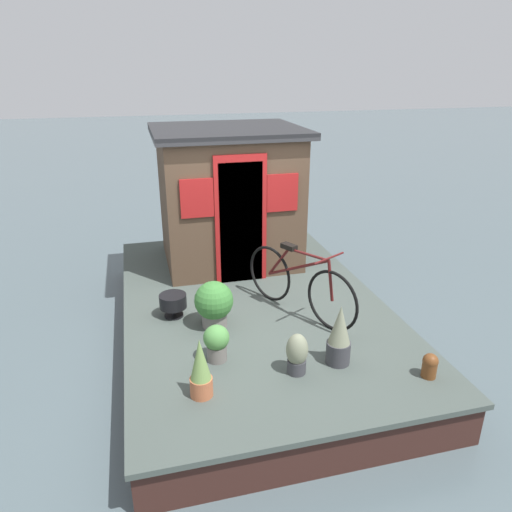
% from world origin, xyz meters
% --- Properties ---
extents(ground_plane, '(60.00, 60.00, 0.00)m').
position_xyz_m(ground_plane, '(0.00, 0.00, 0.00)').
color(ground_plane, '#4C5B60').
extents(houseboat_deck, '(5.16, 3.28, 0.51)m').
position_xyz_m(houseboat_deck, '(0.00, 0.00, 0.26)').
color(houseboat_deck, '#424C47').
rests_on(houseboat_deck, ground_plane).
extents(houseboat_cabin, '(1.87, 2.15, 2.04)m').
position_xyz_m(houseboat_cabin, '(1.47, 0.00, 1.54)').
color(houseboat_cabin, '#4C3828').
rests_on(houseboat_cabin, houseboat_deck).
extents(bicycle, '(1.58, 0.86, 0.88)m').
position_xyz_m(bicycle, '(-0.49, -0.47, 0.92)').
color(bicycle, black).
rests_on(bicycle, houseboat_deck).
extents(potted_plant_thyme, '(0.22, 0.22, 0.60)m').
position_xyz_m(potted_plant_thyme, '(-1.78, 0.93, 0.80)').
color(potted_plant_thyme, '#B2603D').
rests_on(potted_plant_thyme, houseboat_deck).
extents(potted_plant_rosemary, '(0.22, 0.22, 0.44)m').
position_xyz_m(potted_plant_rosemary, '(-1.66, -0.04, 0.73)').
color(potted_plant_rosemary, '#38383D').
rests_on(potted_plant_rosemary, houseboat_deck).
extents(potted_plant_lavender, '(0.46, 0.46, 0.56)m').
position_xyz_m(potted_plant_lavender, '(-0.54, 0.59, 0.81)').
color(potted_plant_lavender, slate).
rests_on(potted_plant_lavender, houseboat_deck).
extents(potted_plant_geranium, '(0.27, 0.27, 0.40)m').
position_xyz_m(potted_plant_geranium, '(-1.24, 0.69, 0.73)').
color(potted_plant_geranium, slate).
rests_on(potted_plant_geranium, houseboat_deck).
extents(potted_plant_mint, '(0.25, 0.25, 0.66)m').
position_xyz_m(potted_plant_mint, '(-1.60, -0.52, 0.82)').
color(potted_plant_mint, '#38383D').
rests_on(potted_plant_mint, houseboat_deck).
extents(charcoal_grill, '(0.33, 0.33, 0.29)m').
position_xyz_m(charcoal_grill, '(-0.19, 1.04, 0.71)').
color(charcoal_grill, black).
rests_on(charcoal_grill, houseboat_deck).
extents(mooring_bollard, '(0.15, 0.15, 0.26)m').
position_xyz_m(mooring_bollard, '(-2.05, -1.29, 0.65)').
color(mooring_bollard, brown).
rests_on(mooring_bollard, houseboat_deck).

